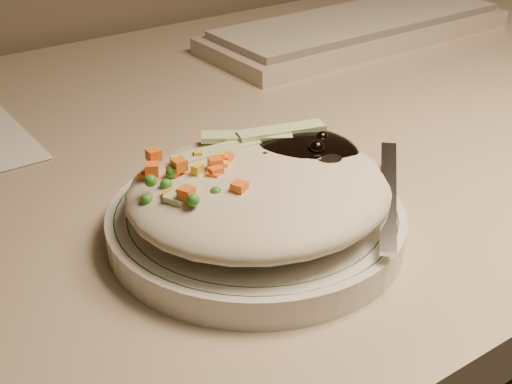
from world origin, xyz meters
TOP-DOWN VIEW (x-y plane):
  - desk at (0.00, 1.38)m, footprint 1.40×0.70m
  - plate at (-0.09, 1.21)m, footprint 0.22×0.22m
  - plate_rim at (-0.09, 1.21)m, footprint 0.20×0.20m
  - meal at (-0.09, 1.21)m, footprint 0.21×0.19m
  - keyboard at (0.30, 1.52)m, footprint 0.43×0.15m

SIDE VIEW (x-z plane):
  - desk at x=0.00m, z-range 0.17..0.91m
  - plate at x=-0.09m, z-range 0.74..0.76m
  - keyboard at x=0.30m, z-range 0.74..0.77m
  - plate_rim at x=-0.09m, z-range 0.76..0.76m
  - meal at x=-0.09m, z-range 0.76..0.81m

